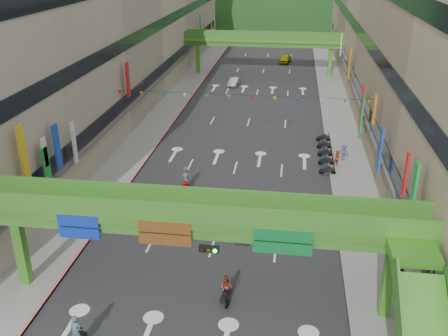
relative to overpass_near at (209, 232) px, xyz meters
The scene contains 22 objects.
road_slab 44.93m from the overpass_near, 91.20° to the left, with size 18.00×140.00×0.02m, color #28282B.
sidewalk_left 46.47m from the overpass_near, 104.97° to the left, with size 4.00×140.00×0.15m, color gray.
sidewalk_right 46.03m from the overpass_near, 77.29° to the left, with size 4.00×140.00×0.15m, color gray.
curb_left 46.02m from the overpass_near, 102.67° to the left, with size 0.20×140.00×0.18m, color #CC5959.
curb_right 45.65m from the overpass_near, 79.63° to the left, with size 0.20×140.00×0.18m, color gray.
building_row_left 49.02m from the overpass_near, 114.00° to the left, with size 12.80×95.00×19.00m.
building_row_right 48.30m from the overpass_near, 68.03° to the left, with size 12.80×95.00×19.00m.
overpass_near is the anchor object (origin of this frame).
overpass_far 59.63m from the overpass_near, 90.90° to the left, with size 28.00×2.20×7.10m.
hill_left 155.52m from the overpass_near, 95.88° to the left, with size 168.00×140.00×112.00m, color #1C4419.
hill_right 176.35m from the overpass_near, 82.15° to the left, with size 208.00×176.00×128.00m, color #1C4419.
bunting_string 24.65m from the overpass_near, 92.17° to the left, with size 26.00×0.36×0.47m.
scooter_rider_near 8.83m from the overpass_near, 145.74° to the right, with size 0.76×1.59×2.19m.
scooter_rider_mid 4.38m from the overpass_near, 33.52° to the left, with size 0.85×1.58×1.88m.
scooter_rider_left 15.18m from the overpass_near, 125.26° to the left, with size 1.10×1.59×2.13m.
scooter_rider_far 16.60m from the overpass_near, 107.01° to the left, with size 0.87×1.60×2.12m.
parked_scooter_row 26.27m from the overpass_near, 72.27° to the left, with size 1.60×9.39×1.08m.
car_silver 52.46m from the overpass_near, 95.27° to the left, with size 1.31×3.77×1.24m, color #B0AFB6.
car_yellow 70.33m from the overpass_near, 87.89° to the left, with size 1.77×4.40×1.50m, color #C6B501.
pedestrian_red 24.29m from the overpass_near, 68.21° to the left, with size 0.79×0.61×1.62m, color #BD3921.
pedestrian_dark 12.33m from the overpass_near, 13.08° to the left, with size 1.08×0.45×1.85m, color black.
pedestrian_blue 26.02m from the overpass_near, 68.02° to the left, with size 0.76×0.49×1.62m, color #3C3E66.
Camera 1 is at (5.01, -18.14, 19.67)m, focal length 40.00 mm.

